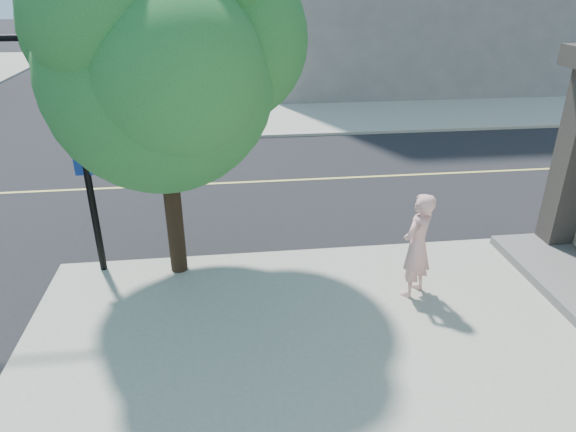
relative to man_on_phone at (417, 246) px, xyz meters
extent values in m
plane|color=black|center=(-5.96, 1.92, -1.14)|extent=(140.00, 140.00, 0.00)
cube|color=black|center=(-5.96, 6.42, -1.13)|extent=(140.00, 9.00, 0.01)
cube|color=#9C9C8B|center=(7.54, 23.42, -1.08)|extent=(29.00, 25.00, 0.12)
cube|color=#35302B|center=(3.74, 1.42, 1.08)|extent=(0.55, 0.55, 4.20)
imported|color=#E8A7A2|center=(0.00, 0.00, 0.00)|extent=(0.88, 0.85, 2.04)
cylinder|color=black|center=(-4.46, 1.42, 0.65)|extent=(0.33, 0.33, 3.34)
sphere|color=#2A722F|center=(-4.46, 1.42, 2.88)|extent=(4.08, 4.08, 4.08)
sphere|color=#2A722F|center=(-3.35, 1.97, 3.43)|extent=(3.15, 3.15, 3.15)
sphere|color=#2A722F|center=(-5.39, 2.16, 3.62)|extent=(2.97, 2.97, 2.97)
sphere|color=#2A722F|center=(-4.09, 0.40, 3.15)|extent=(2.78, 2.78, 2.78)
sphere|color=#2A722F|center=(-5.02, 0.67, 3.99)|extent=(2.60, 2.60, 2.60)
cylinder|color=black|center=(-6.02, 1.62, 1.37)|extent=(0.14, 0.14, 4.78)
cube|color=white|center=(-5.97, 1.60, 1.94)|extent=(0.63, 0.04, 0.23)
cube|color=navy|center=(-5.97, 1.60, 1.37)|extent=(0.51, 0.04, 0.63)
imported|color=black|center=(-6.02, 1.62, 2.85)|extent=(0.19, 0.23, 1.14)
camera|label=1|loc=(-3.34, -7.91, 4.50)|focal=32.03mm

